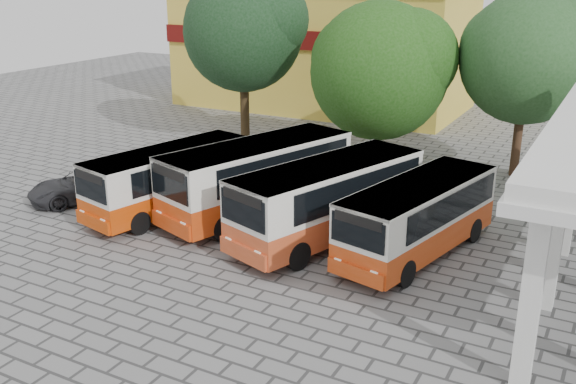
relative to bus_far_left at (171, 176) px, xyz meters
The scene contains 10 objects.
ground 7.62m from the bus_far_left, 23.24° to the right, with size 90.00×90.00×0.00m, color slate.
shophouse_block 23.56m from the bus_far_left, 100.19° to the left, with size 20.40×10.40×8.30m.
bus_far_left is the anchor object (origin of this frame).
bus_centre_left 3.61m from the bus_far_left, 21.93° to the left, with size 5.00×8.85×3.00m.
bus_centre_right 6.89m from the bus_far_left, ahead, with size 4.85×8.56×2.90m.
bus_far_right 10.21m from the bus_far_left, ahead, with size 3.78×7.67×2.63m.
tree_left 11.80m from the bus_far_left, 105.06° to the left, with size 6.76×6.44×9.58m.
tree_middle 11.82m from the bus_far_left, 62.88° to the left, with size 7.04×6.71×8.20m.
tree_right 17.16m from the bus_far_left, 45.75° to the left, with size 6.40×6.09×8.69m.
parked_car 4.40m from the bus_far_left, behind, with size 2.14×4.64×1.29m, color #28282C.
Camera 1 is at (9.16, -16.64, 9.44)m, focal length 40.00 mm.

